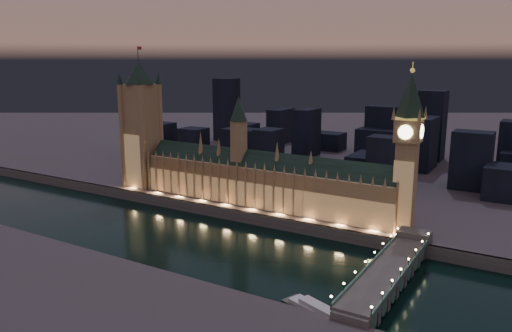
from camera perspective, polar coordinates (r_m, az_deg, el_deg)
The scene contains 9 objects.
ground_plane at distance 321.60m, azimuth -5.89°, elevation -8.30°, with size 2000.00×2000.00×0.00m, color black.
north_bank at distance 789.10m, azimuth 17.41°, elevation 3.64°, with size 2000.00×960.00×8.00m, color #4D3E3A.
embankment_wall at distance 352.03m, azimuth -1.88°, elevation -5.74°, with size 2000.00×2.50×8.00m, color #4F4844.
palace_of_westminster at distance 360.36m, azimuth 0.58°, elevation -1.62°, with size 202.00×23.64×78.00m.
victoria_tower at distance 423.22m, azimuth -13.02°, elevation 5.35°, with size 31.68×31.68×114.16m.
elizabeth_tower at distance 314.58m, azimuth 16.99°, elevation 3.01°, with size 18.00×18.00×102.36m.
westminster_bridge at distance 266.64m, azimuth 15.07°, elevation -11.68°, with size 18.27×113.00×15.90m.
river_boat at distance 233.13m, azimuth 7.31°, elevation -16.17°, with size 41.85×23.50×4.50m.
city_backdrop at distance 516.45m, azimuth 13.75°, elevation 2.64°, with size 455.38×215.63×80.18m.
Camera 1 is at (182.75, -240.12, 111.23)m, focal length 35.00 mm.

